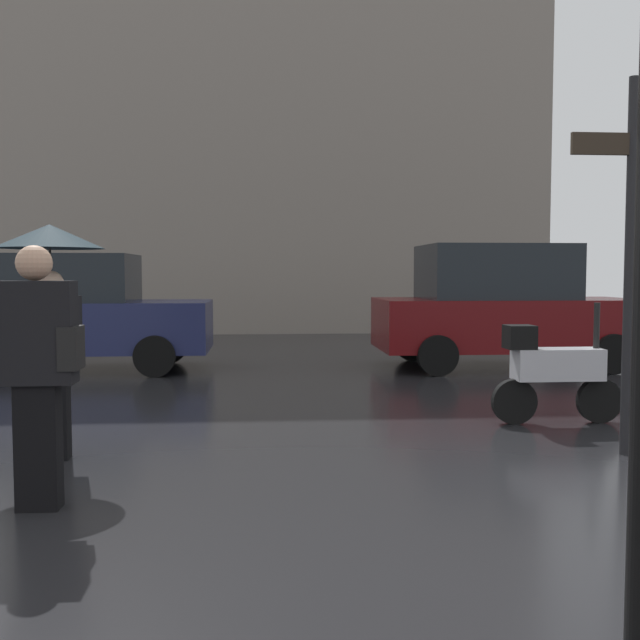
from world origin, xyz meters
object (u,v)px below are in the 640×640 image
Objects in this scene: pedestrian_with_bag at (39,361)px; parked_scooter at (553,370)px; parked_car_right at (502,307)px; street_signpost at (631,229)px; parked_car_left at (68,312)px; pedestrian_with_umbrella at (51,282)px.

pedestrian_with_bag is 5.01m from parked_scooter.
street_signpost is at bearing 88.63° from parked_car_right.
pedestrian_with_bag is at bearing 58.90° from parked_car_right.
parked_car_left is 8.52m from street_signpost.
parked_car_right is at bearing -79.65° from pedestrian_with_umbrella.
parked_car_right is at bearing 81.74° from street_signpost.
parked_car_right is 5.87m from street_signpost.
pedestrian_with_umbrella is 1.13× the size of pedestrian_with_bag.
parked_car_right is (6.95, -0.11, 0.06)m from parked_car_left.
pedestrian_with_bag is at bearing -158.47° from parked_scooter.
street_signpost is at bearing -91.91° from parked_scooter.
street_signpost reaches higher than pedestrian_with_bag.
pedestrian_with_umbrella is at bearing -72.11° from parked_car_left.
parked_scooter is at bearing -111.18° from pedestrian_with_umbrella.
pedestrian_with_umbrella is at bearing 51.47° from parked_car_right.
street_signpost is at bearing 173.84° from pedestrian_with_bag.
parked_car_left reaches higher than parked_scooter.
pedestrian_with_bag is 0.54× the size of street_signpost.
parked_car_right is at bearing -147.82° from pedestrian_with_bag.
street_signpost is (6.12, -5.85, 0.98)m from parked_car_left.
pedestrian_with_umbrella is 1.42m from pedestrian_with_bag.
parked_car_left is 6.95m from parked_car_right.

